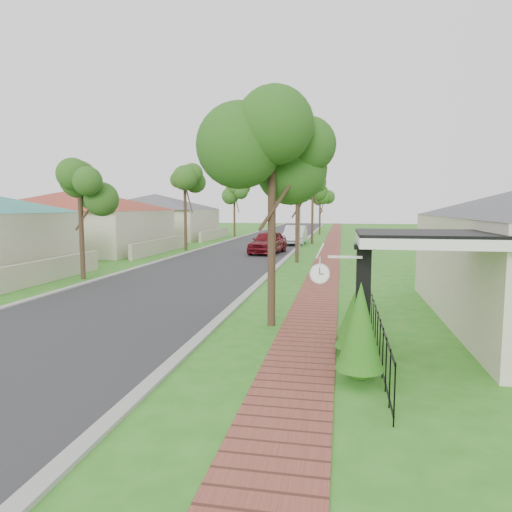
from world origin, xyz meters
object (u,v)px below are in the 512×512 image
Objects in this scene: utility_pole at (299,194)px; station_clock at (322,272)px; parked_car_white at (295,235)px; porch_post at (363,309)px; parked_car_red at (268,242)px; near_tree at (272,155)px.

station_clock is at bearing -83.39° from utility_pole.
parked_car_white is at bearing 97.08° from utility_pole.
utility_pole is 21.66m from station_clock.
utility_pole is (-3.34, 21.00, 3.04)m from porch_post.
porch_post is 2.38× the size of station_clock.
utility_pole reaches higher than parked_car_white.
near_tree is (3.20, -19.23, 3.86)m from parked_car_red.
near_tree is at bearing 133.23° from porch_post.
near_tree reaches higher than parked_car_red.
parked_car_red is at bearing 99.45° from near_tree.
parked_car_white is at bearing 96.75° from station_clock.
porch_post is at bearing -81.02° from parked_car_white.
parked_car_red is at bearing -97.17° from parked_car_white.
porch_post is 22.43m from parked_car_red.
station_clock reaches higher than parked_car_white.
parked_car_white is 0.84× the size of near_tree.
parked_car_red is 8.25m from parked_car_white.
near_tree is 4.24m from station_clock.
station_clock is at bearing -70.73° from parked_car_red.
parked_car_white is at bearing 89.62° from parked_car_red.
station_clock is (3.59, -30.31, 1.14)m from parked_car_white.
near_tree reaches higher than parked_car_white.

